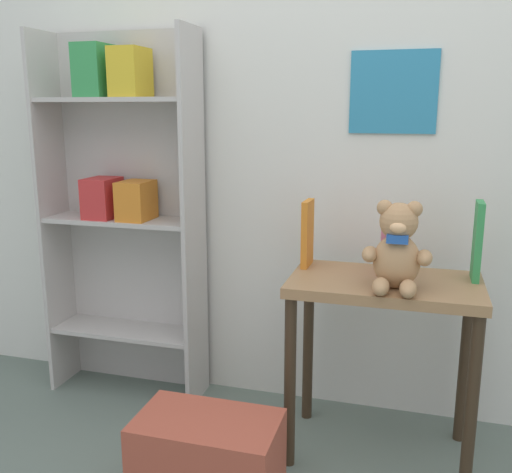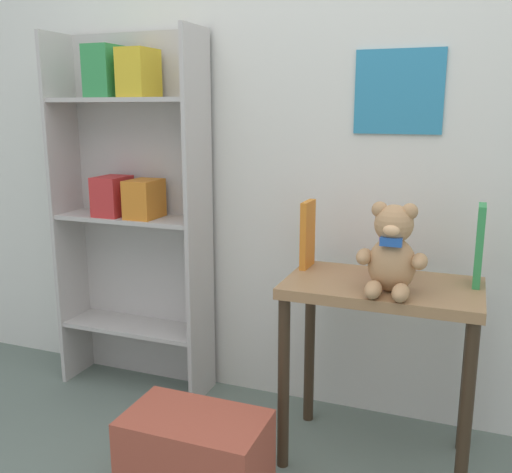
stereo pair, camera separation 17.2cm
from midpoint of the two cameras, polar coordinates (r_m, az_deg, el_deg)
wall_back at (r=2.26m, az=5.72°, el=13.47°), size 4.80×0.07×2.50m
bookshelf_side at (r=2.47m, az=-14.99°, el=3.93°), size 0.66×0.23×1.52m
display_table at (r=2.00m, az=10.23°, el=-7.52°), size 0.64×0.38×0.65m
teddy_bear at (r=1.84m, az=11.36°, el=-1.30°), size 0.22×0.20×0.29m
book_standing_orange at (r=2.08m, az=2.81°, el=0.29°), size 0.03×0.12×0.24m
book_standing_pink at (r=2.02m, az=10.74°, el=-0.78°), size 0.05×0.13×0.21m
book_standing_green at (r=2.01m, az=19.02°, el=-0.46°), size 0.02×0.11×0.27m
storage_bin at (r=1.91m, az=-7.63°, el=-21.57°), size 0.44×0.26×0.30m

